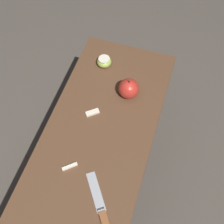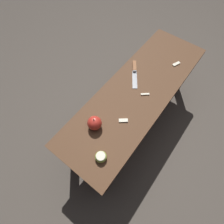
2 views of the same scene
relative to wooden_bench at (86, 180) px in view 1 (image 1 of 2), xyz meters
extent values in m
plane|color=#4C443D|center=(0.00, 0.00, -0.38)|extent=(8.00, 8.00, 0.00)
cube|color=brown|center=(0.00, 0.00, 0.07)|extent=(1.27, 0.41, 0.04)
cylinder|color=brown|center=(-0.57, -0.15, -0.17)|extent=(0.07, 0.07, 0.43)
cylinder|color=brown|center=(-0.57, 0.15, -0.17)|extent=(0.07, 0.07, 0.43)
cube|color=#9EA0A5|center=(0.06, 0.07, 0.09)|extent=(0.14, 0.11, 0.00)
cube|color=#9EA0A5|center=(0.12, 0.11, 0.10)|extent=(0.02, 0.03, 0.02)
sphere|color=red|center=(-0.37, 0.06, 0.13)|extent=(0.08, 0.08, 0.08)
cylinder|color=#4C3319|center=(-0.37, 0.06, 0.18)|extent=(0.01, 0.01, 0.01)
ellipsoid|color=#9EB747|center=(-0.49, -0.09, 0.11)|extent=(0.06, 0.06, 0.04)
cylinder|color=silver|center=(-0.49, -0.09, 0.13)|extent=(0.05, 0.05, 0.00)
cube|color=silver|center=(0.00, -0.05, 0.09)|extent=(0.05, 0.05, 0.01)
cube|color=silver|center=(-0.24, -0.05, 0.09)|extent=(0.05, 0.06, 0.01)
camera|label=1|loc=(0.36, 0.22, 1.14)|focal=50.00mm
camera|label=2|loc=(-0.64, -0.28, 1.03)|focal=28.00mm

